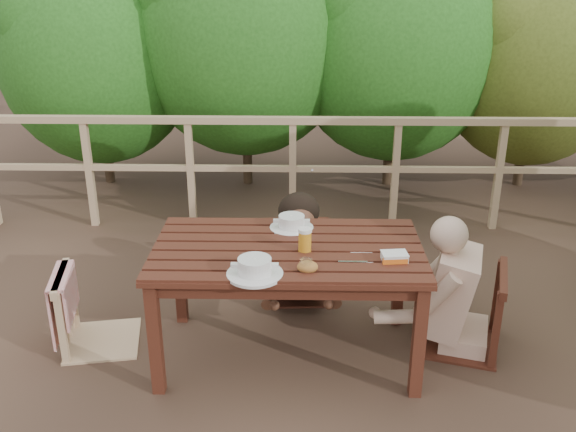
{
  "coord_description": "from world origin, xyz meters",
  "views": [
    {
      "loc": [
        0.07,
        -3.31,
        2.28
      ],
      "look_at": [
        0.0,
        0.05,
        0.9
      ],
      "focal_mm": 39.7,
      "sensor_mm": 36.0,
      "label": 1
    }
  ],
  "objects_px": {
    "woman": "(298,212)",
    "table": "(288,303)",
    "chair_far": "(298,233)",
    "soup_far": "(292,222)",
    "beer_glass": "(305,241)",
    "diner_right": "(475,244)",
    "butter_tub": "(394,258)",
    "bread_roll": "(308,267)",
    "tumbler": "(306,266)",
    "soup_near": "(255,267)",
    "chair_left": "(95,276)",
    "chair_right": "(466,273)"
  },
  "relations": [
    {
      "from": "woman",
      "to": "soup_near",
      "type": "distance_m",
      "value": 1.16
    },
    {
      "from": "chair_far",
      "to": "butter_tub",
      "type": "distance_m",
      "value": 1.11
    },
    {
      "from": "woman",
      "to": "butter_tub",
      "type": "bearing_deg",
      "value": 116.01
    },
    {
      "from": "soup_near",
      "to": "chair_far",
      "type": "bearing_deg",
      "value": 78.78
    },
    {
      "from": "chair_right",
      "to": "bread_roll",
      "type": "xyz_separation_m",
      "value": [
        -0.97,
        -0.43,
        0.25
      ]
    },
    {
      "from": "beer_glass",
      "to": "tumbler",
      "type": "relative_size",
      "value": 1.91
    },
    {
      "from": "table",
      "to": "chair_far",
      "type": "xyz_separation_m",
      "value": [
        0.05,
        0.77,
        0.12
      ]
    },
    {
      "from": "chair_far",
      "to": "table",
      "type": "bearing_deg",
      "value": -97.04
    },
    {
      "from": "woman",
      "to": "table",
      "type": "bearing_deg",
      "value": 83.06
    },
    {
      "from": "chair_right",
      "to": "table",
      "type": "bearing_deg",
      "value": -66.34
    },
    {
      "from": "woman",
      "to": "soup_near",
      "type": "bearing_deg",
      "value": 75.84
    },
    {
      "from": "woman",
      "to": "diner_right",
      "type": "bearing_deg",
      "value": 145.16
    },
    {
      "from": "diner_right",
      "to": "chair_far",
      "type": "bearing_deg",
      "value": 75.4
    },
    {
      "from": "soup_near",
      "to": "tumbler",
      "type": "distance_m",
      "value": 0.27
    },
    {
      "from": "diner_right",
      "to": "butter_tub",
      "type": "xyz_separation_m",
      "value": [
        -0.52,
        -0.31,
        0.05
      ]
    },
    {
      "from": "chair_far",
      "to": "diner_right",
      "type": "xyz_separation_m",
      "value": [
        1.05,
        -0.63,
        0.22
      ]
    },
    {
      "from": "butter_tub",
      "to": "soup_far",
      "type": "bearing_deg",
      "value": 135.74
    },
    {
      "from": "chair_right",
      "to": "butter_tub",
      "type": "relative_size",
      "value": 7.03
    },
    {
      "from": "chair_left",
      "to": "chair_right",
      "type": "relative_size",
      "value": 0.94
    },
    {
      "from": "tumbler",
      "to": "butter_tub",
      "type": "bearing_deg",
      "value": 14.55
    },
    {
      "from": "table",
      "to": "tumbler",
      "type": "relative_size",
      "value": 19.79
    },
    {
      "from": "beer_glass",
      "to": "soup_near",
      "type": "bearing_deg",
      "value": -132.71
    },
    {
      "from": "soup_near",
      "to": "woman",
      "type": "bearing_deg",
      "value": 78.98
    },
    {
      "from": "table",
      "to": "chair_left",
      "type": "distance_m",
      "value": 1.19
    },
    {
      "from": "chair_left",
      "to": "tumbler",
      "type": "relative_size",
      "value": 11.98
    },
    {
      "from": "beer_glass",
      "to": "tumbler",
      "type": "height_order",
      "value": "beer_glass"
    },
    {
      "from": "soup_near",
      "to": "butter_tub",
      "type": "bearing_deg",
      "value": 12.5
    },
    {
      "from": "diner_right",
      "to": "butter_tub",
      "type": "relative_size",
      "value": 9.81
    },
    {
      "from": "bread_roll",
      "to": "chair_left",
      "type": "bearing_deg",
      "value": 162.75
    },
    {
      "from": "woman",
      "to": "soup_far",
      "type": "distance_m",
      "value": 0.53
    },
    {
      "from": "chair_left",
      "to": "soup_far",
      "type": "distance_m",
      "value": 1.24
    },
    {
      "from": "diner_right",
      "to": "beer_glass",
      "type": "height_order",
      "value": "diner_right"
    },
    {
      "from": "table",
      "to": "bread_roll",
      "type": "distance_m",
      "value": 0.5
    },
    {
      "from": "table",
      "to": "tumbler",
      "type": "height_order",
      "value": "tumbler"
    },
    {
      "from": "chair_left",
      "to": "chair_right",
      "type": "bearing_deg",
      "value": -99.44
    },
    {
      "from": "chair_far",
      "to": "beer_glass",
      "type": "xyz_separation_m",
      "value": [
        0.04,
        -0.82,
        0.32
      ]
    },
    {
      "from": "soup_far",
      "to": "beer_glass",
      "type": "bearing_deg",
      "value": -76.49
    },
    {
      "from": "table",
      "to": "diner_right",
      "type": "bearing_deg",
      "value": 7.16
    },
    {
      "from": "diner_right",
      "to": "soup_far",
      "type": "bearing_deg",
      "value": 98.71
    },
    {
      "from": "diner_right",
      "to": "bread_roll",
      "type": "xyz_separation_m",
      "value": [
        -1.0,
        -0.43,
        0.05
      ]
    },
    {
      "from": "table",
      "to": "tumbler",
      "type": "distance_m",
      "value": 0.5
    },
    {
      "from": "chair_left",
      "to": "bread_roll",
      "type": "xyz_separation_m",
      "value": [
        1.29,
        -0.4,
        0.28
      ]
    },
    {
      "from": "table",
      "to": "chair_left",
      "type": "bearing_deg",
      "value": 174.77
    },
    {
      "from": "bread_roll",
      "to": "tumbler",
      "type": "xyz_separation_m",
      "value": [
        -0.01,
        -0.0,
        0.01
      ]
    },
    {
      "from": "chair_far",
      "to": "chair_right",
      "type": "height_order",
      "value": "chair_right"
    },
    {
      "from": "chair_far",
      "to": "diner_right",
      "type": "height_order",
      "value": "diner_right"
    },
    {
      "from": "soup_near",
      "to": "tumbler",
      "type": "bearing_deg",
      "value": 8.71
    },
    {
      "from": "bread_roll",
      "to": "butter_tub",
      "type": "xyz_separation_m",
      "value": [
        0.48,
        0.12,
        -0.0
      ]
    },
    {
      "from": "soup_near",
      "to": "bread_roll",
      "type": "height_order",
      "value": "soup_near"
    },
    {
      "from": "chair_left",
      "to": "beer_glass",
      "type": "xyz_separation_m",
      "value": [
        1.28,
        -0.16,
        0.32
      ]
    }
  ]
}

